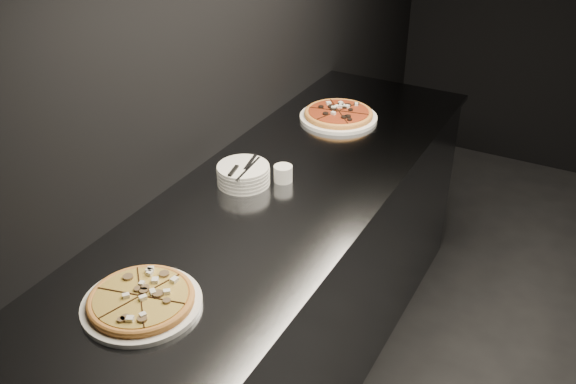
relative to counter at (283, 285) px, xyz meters
The scene contains 7 objects.
wall_left 1.01m from the counter, behind, with size 0.02×5.00×2.80m, color black.
counter is the anchor object (origin of this frame).
pizza_mushroom 0.91m from the counter, 92.17° to the right, with size 0.36×0.36×0.04m.
pizza_tomato 0.82m from the counter, 96.40° to the left, with size 0.36×0.36×0.04m.
plate_stack 0.52m from the counter, 165.24° to the right, with size 0.19×0.19×0.07m.
cutlery 0.55m from the counter, 158.83° to the right, with size 0.07×0.21×0.01m.
ramekin 0.50m from the counter, 116.03° to the left, with size 0.07×0.07×0.06m.
Camera 1 is at (-1.14, -1.79, 2.12)m, focal length 40.00 mm.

